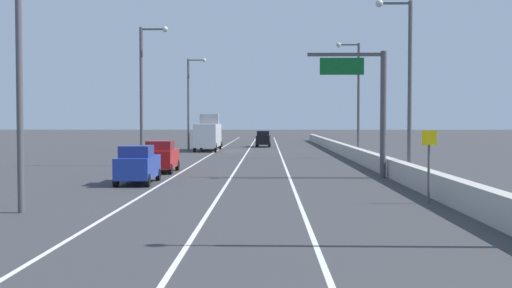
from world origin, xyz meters
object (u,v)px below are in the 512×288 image
object	(u,v)px
lamp_post_left_mid	(145,86)
box_truck	(208,134)
lamp_post_left_far	(191,98)
car_gray_1	(214,139)
overhead_sign_gantry	(371,98)
car_black_3	(263,139)
car_red_2	(161,157)
speed_advisory_sign	(429,161)
lamp_post_left_near	(26,51)
lamp_post_right_third	(356,92)
car_blue_0	(138,165)
lamp_post_right_second	(406,77)

from	to	relation	value
lamp_post_left_mid	box_truck	xyz separation A→B (m)	(2.48, 23.59, -4.07)
lamp_post_left_far	car_gray_1	distance (m)	10.98
overhead_sign_gantry	car_black_3	distance (m)	43.77
car_gray_1	car_black_3	bearing A→B (deg)	4.73
car_red_2	car_black_3	distance (m)	40.09
speed_advisory_sign	overhead_sign_gantry	bearing A→B (deg)	92.17
lamp_post_left_near	lamp_post_left_far	size ratio (longest dim) A/B	1.00
lamp_post_left_far	car_black_3	size ratio (longest dim) A/B	2.37
lamp_post_right_third	lamp_post_left_mid	size ratio (longest dim) A/B	1.00
lamp_post_left_near	box_truck	world-z (taller)	lamp_post_left_near
lamp_post_left_near	box_truck	distance (m)	47.47
car_black_3	box_truck	size ratio (longest dim) A/B	0.52
lamp_post_left_mid	box_truck	distance (m)	24.06
car_blue_0	car_red_2	distance (m)	7.35
speed_advisory_sign	box_truck	size ratio (longest dim) A/B	0.36
speed_advisory_sign	lamp_post_left_far	size ratio (longest dim) A/B	0.29
car_gray_1	overhead_sign_gantry	bearing A→B (deg)	-72.99
car_red_2	overhead_sign_gantry	bearing A→B (deg)	-15.11
lamp_post_right_third	lamp_post_left_near	size ratio (longest dim) A/B	1.00
lamp_post_right_third	car_red_2	world-z (taller)	lamp_post_right_third
lamp_post_left_near	lamp_post_left_mid	xyz separation A→B (m)	(-0.32, 23.66, 0.00)
car_red_2	box_truck	xyz separation A→B (m)	(0.30, 29.32, 0.84)
lamp_post_left_mid	box_truck	size ratio (longest dim) A/B	1.24
car_blue_0	box_truck	xyz separation A→B (m)	(0.30, 36.67, 0.84)
car_black_3	box_truck	distance (m)	11.97
speed_advisory_sign	car_gray_1	world-z (taller)	speed_advisory_sign
box_truck	car_blue_0	bearing A→B (deg)	-90.46
lamp_post_left_far	car_gray_1	bearing A→B (deg)	79.78
box_truck	overhead_sign_gantry	bearing A→B (deg)	-68.74
lamp_post_left_near	car_gray_1	distance (m)	57.21
lamp_post_right_third	car_gray_1	world-z (taller)	lamp_post_right_third
lamp_post_right_third	box_truck	xyz separation A→B (m)	(-14.58, 13.82, -4.07)
overhead_sign_gantry	lamp_post_left_near	xyz separation A→B (m)	(-14.94, -14.39, 1.22)
lamp_post_left_mid	car_red_2	bearing A→B (deg)	-69.17
lamp_post_left_near	car_gray_1	bearing A→B (deg)	88.07
car_blue_0	car_black_3	distance (m)	47.36
car_red_2	car_black_3	world-z (taller)	car_red_2
lamp_post_left_near	car_red_2	xyz separation A→B (m)	(1.86, 17.92, -4.91)
lamp_post_right_third	car_gray_1	size ratio (longest dim) A/B	2.23
lamp_post_left_mid	car_red_2	distance (m)	7.86
lamp_post_left_mid	lamp_post_right_third	bearing A→B (deg)	29.81
lamp_post_left_mid	car_red_2	world-z (taller)	lamp_post_left_mid
overhead_sign_gantry	lamp_post_right_second	bearing A→B (deg)	-19.71
car_gray_1	lamp_post_right_third	bearing A→B (deg)	-57.81
car_red_2	lamp_post_left_mid	bearing A→B (deg)	110.83
lamp_post_right_third	lamp_post_right_second	bearing A→B (deg)	-89.72
car_blue_0	lamp_post_left_far	bearing A→B (deg)	92.62
lamp_post_right_second	lamp_post_left_near	world-z (taller)	same
car_blue_0	overhead_sign_gantry	bearing A→B (deg)	16.28
speed_advisory_sign	lamp_post_left_mid	world-z (taller)	lamp_post_left_mid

